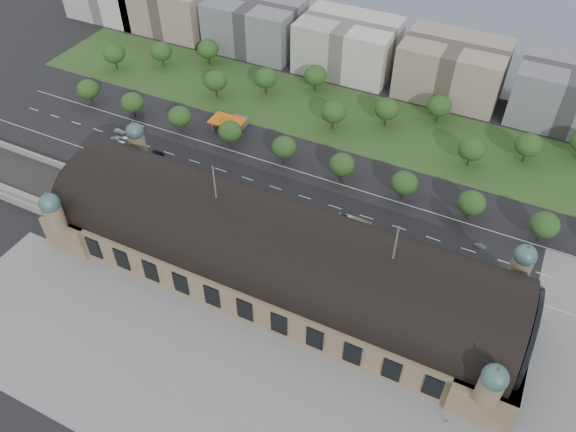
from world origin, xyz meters
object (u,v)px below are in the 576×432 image
at_px(parked_car_4, 240,210).
at_px(parked_car_6, 203,197).
at_px(parked_car_5, 184,182).
at_px(bus_mid, 305,216).
at_px(traffic_car_2, 157,153).
at_px(traffic_car_0, 115,138).
at_px(parked_car_0, 161,180).
at_px(pedestrian_0, 446,422).
at_px(bus_west, 274,203).
at_px(petrol_station, 233,121).
at_px(traffic_car_5, 480,246).
at_px(parked_car_3, 168,179).
at_px(parked_car_2, 144,169).
at_px(bus_east, 354,222).
at_px(traffic_car_4, 322,215).
at_px(traffic_car_1, 119,131).
at_px(parked_car_1, 144,172).

distance_m(parked_car_4, parked_car_6, 15.43).
distance_m(parked_car_5, bus_mid, 48.96).
bearing_deg(traffic_car_2, traffic_car_0, -84.76).
height_order(parked_car_0, parked_car_5, parked_car_0).
xyz_separation_m(parked_car_4, pedestrian_0, (86.38, -45.65, 0.19)).
height_order(traffic_car_0, bus_mid, bus_mid).
bearing_deg(traffic_car_0, bus_west, 79.42).
height_order(petrol_station, parked_car_5, petrol_station).
height_order(petrol_station, traffic_car_5, petrol_station).
bearing_deg(parked_car_3, parked_car_0, -71.56).
height_order(parked_car_2, bus_east, bus_east).
bearing_deg(parked_car_5, traffic_car_4, 57.71).
bearing_deg(traffic_car_2, traffic_car_4, 93.38).
relative_size(traffic_car_4, bus_east, 0.33).
bearing_deg(traffic_car_1, parked_car_4, -110.46).
bearing_deg(parked_car_4, traffic_car_4, 89.37).
bearing_deg(parked_car_6, parked_car_3, -120.60).
xyz_separation_m(traffic_car_1, bus_east, (108.11, -8.42, 0.93)).
bearing_deg(parked_car_1, bus_mid, 66.99).
bearing_deg(bus_mid, parked_car_1, 88.85).
distance_m(parked_car_0, bus_west, 45.00).
bearing_deg(parked_car_0, parked_car_2, -126.52).
distance_m(parked_car_1, parked_car_5, 17.41).
bearing_deg(traffic_car_2, bus_mid, 89.40).
height_order(parked_car_4, bus_mid, bus_mid).
xyz_separation_m(petrol_station, parked_car_5, (2.03, -40.28, -2.25)).
bearing_deg(petrol_station, traffic_car_5, -12.54).
height_order(traffic_car_2, parked_car_5, traffic_car_2).
height_order(parked_car_3, bus_mid, bus_mid).
xyz_separation_m(petrol_station, traffic_car_1, (-40.70, -24.86, -2.14)).
distance_m(traffic_car_0, parked_car_4, 69.09).
xyz_separation_m(traffic_car_2, parked_car_2, (1.30, -10.82, -0.05)).
relative_size(traffic_car_0, traffic_car_4, 0.98).
relative_size(bus_west, bus_east, 1.02).
bearing_deg(pedestrian_0, traffic_car_0, 158.89).
bearing_deg(traffic_car_1, parked_car_6, -114.69).
bearing_deg(parked_car_0, traffic_car_0, -135.78).
xyz_separation_m(traffic_car_1, parked_car_2, (24.19, -15.84, -0.11)).
bearing_deg(petrol_station, bus_east, -26.28).
relative_size(petrol_station, parked_car_6, 2.49).
xyz_separation_m(bus_mid, bus_east, (16.48, 5.00, -0.13)).
xyz_separation_m(parked_car_3, pedestrian_0, (119.05, -48.65, 0.13)).
bearing_deg(bus_east, parked_car_2, 96.55).
bearing_deg(parked_car_1, parked_car_5, 70.17).
bearing_deg(traffic_car_5, traffic_car_1, 89.86).
xyz_separation_m(parked_car_6, bus_east, (54.70, 11.00, 0.93)).
relative_size(parked_car_6, pedestrian_0, 3.24).
xyz_separation_m(parked_car_0, pedestrian_0, (120.92, -46.87, 0.13)).
relative_size(petrol_station, parked_car_0, 3.13).
relative_size(petrol_station, traffic_car_1, 2.83).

